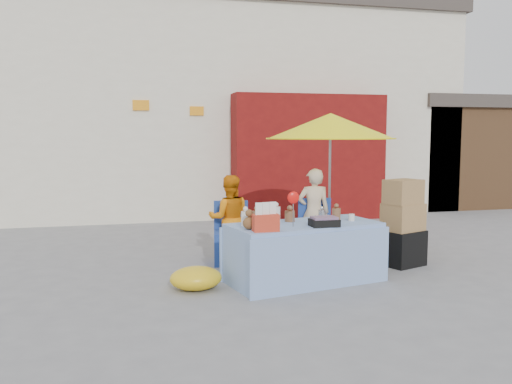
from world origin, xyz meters
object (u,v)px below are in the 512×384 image
object	(u,v)px
chair_right	(317,241)
vendor_beige	(314,213)
market_table	(304,252)
umbrella	(330,127)
chair_left	(232,245)
vendor_orange	(229,218)
box_stack	(403,226)

from	to	relation	value
chair_right	vendor_beige	xyz separation A→B (m)	(-0.00, 0.13, 0.39)
market_table	umbrella	xyz separation A→B (m)	(0.88, 1.42, 1.52)
chair_left	umbrella	distance (m)	2.27
market_table	chair_left	distance (m)	1.32
vendor_orange	vendor_beige	world-z (taller)	vendor_beige
umbrella	box_stack	world-z (taller)	umbrella
vendor_orange	vendor_beige	bearing A→B (deg)	-170.75
vendor_orange	box_stack	world-z (taller)	vendor_orange
vendor_beige	box_stack	distance (m)	1.28
vendor_orange	umbrella	size ratio (longest dim) A/B	0.58
chair_left	umbrella	bearing A→B (deg)	19.66
vendor_beige	market_table	bearing A→B (deg)	74.50
box_stack	vendor_orange	bearing A→B (deg)	160.17
chair_left	vendor_orange	distance (m)	0.38
chair_left	chair_right	size ratio (longest dim) A/B	1.00
market_table	umbrella	distance (m)	2.26
market_table	chair_left	world-z (taller)	market_table
vendor_beige	box_stack	world-z (taller)	vendor_beige
market_table	chair_left	xyz separation A→B (m)	(-0.66, 1.13, -0.11)
chair_left	box_stack	xyz separation A→B (m)	(2.23, -0.67, 0.29)
umbrella	box_stack	size ratio (longest dim) A/B	1.78
chair_right	box_stack	distance (m)	1.23
vendor_orange	umbrella	bearing A→B (deg)	-165.22
chair_right	vendor_beige	distance (m)	0.41
vendor_orange	chair_right	bearing A→B (deg)	-176.88
chair_left	vendor_beige	world-z (taller)	vendor_beige
chair_right	vendor_beige	bearing A→B (deg)	100.33
vendor_beige	umbrella	xyz separation A→B (m)	(0.30, 0.15, 1.25)
chair_left	box_stack	size ratio (longest dim) A/B	0.72
vendor_beige	box_stack	xyz separation A→B (m)	(0.99, -0.81, -0.10)
chair_left	vendor_orange	bearing A→B (deg)	100.33
umbrella	box_stack	xyz separation A→B (m)	(0.69, -0.96, -1.35)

